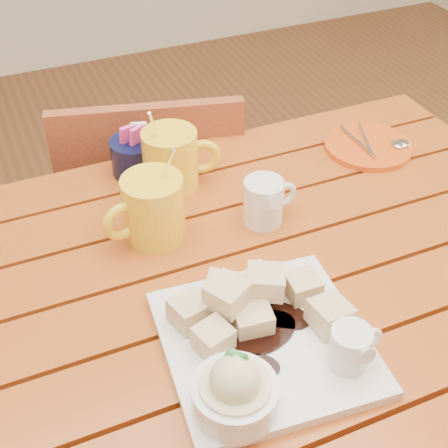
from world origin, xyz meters
name	(u,v)px	position (x,y,z in m)	size (l,w,h in m)	color
table	(233,329)	(0.00, 0.00, 0.64)	(1.20, 0.79, 0.75)	maroon
dessert_plate	(259,345)	(-0.03, -0.15, 0.78)	(0.29, 0.29, 0.11)	white
coffee_mug_left	(152,208)	(-0.08, 0.15, 0.81)	(0.14, 0.10, 0.16)	yellow
coffee_mug_right	(172,158)	(0.00, 0.27, 0.81)	(0.14, 0.10, 0.16)	yellow
cream_pitcher	(265,200)	(0.11, 0.11, 0.79)	(0.10, 0.08, 0.08)	white
sugar_caddy	(136,155)	(-0.05, 0.34, 0.79)	(0.09, 0.09, 0.10)	black
orange_saucer	(369,146)	(0.40, 0.23, 0.76)	(0.17, 0.17, 0.02)	#DE4E13
chair_far	(154,220)	(0.03, 0.54, 0.46)	(0.47, 0.47, 0.83)	brown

